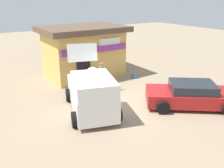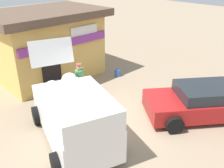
{
  "view_description": "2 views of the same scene",
  "coord_description": "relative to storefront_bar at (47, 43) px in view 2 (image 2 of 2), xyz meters",
  "views": [
    {
      "loc": [
        -6.21,
        -8.81,
        5.0
      ],
      "look_at": [
        -0.56,
        0.21,
        1.04
      ],
      "focal_mm": 37.33,
      "sensor_mm": 36.0,
      "label": 1
    },
    {
      "loc": [
        -5.4,
        -5.57,
        5.12
      ],
      "look_at": [
        0.73,
        0.99,
        0.82
      ],
      "focal_mm": 39.84,
      "sensor_mm": 36.0,
      "label": 2
    }
  ],
  "objects": [
    {
      "name": "parked_sedan",
      "position": [
        2.26,
        -7.2,
        -1.12
      ],
      "size": [
        4.51,
        3.95,
        1.2
      ],
      "color": "maroon",
      "rests_on": "ground_plane"
    },
    {
      "name": "delivery_van",
      "position": [
        -2.11,
        -5.11,
        -0.76
      ],
      "size": [
        2.94,
        4.43,
        2.78
      ],
      "color": "white",
      "rests_on": "ground_plane"
    },
    {
      "name": "storefront_bar",
      "position": [
        0.0,
        0.0,
        0.0
      ],
      "size": [
        5.44,
        3.95,
        3.28
      ],
      "color": "#E0B259",
      "rests_on": "ground_plane"
    },
    {
      "name": "ground_plane",
      "position": [
        -0.3,
        -5.12,
        -1.7
      ],
      "size": [
        60.0,
        60.0,
        0.0
      ],
      "primitive_type": "plane",
      "color": "gray"
    },
    {
      "name": "vendor_standing",
      "position": [
        -0.38,
        -3.06,
        -0.79
      ],
      "size": [
        0.54,
        0.44,
        1.59
      ],
      "color": "navy",
      "rests_on": "ground_plane"
    },
    {
      "name": "unloaded_banana_pile",
      "position": [
        -1.15,
        -1.84,
        -1.47
      ],
      "size": [
        0.93,
        0.9,
        0.49
      ],
      "color": "silver",
      "rests_on": "ground_plane"
    },
    {
      "name": "paint_bucket",
      "position": [
        2.47,
        -2.36,
        -1.53
      ],
      "size": [
        0.3,
        0.3,
        0.34
      ],
      "primitive_type": "cylinder",
      "color": "blue",
      "rests_on": "ground_plane"
    },
    {
      "name": "customer_bending",
      "position": [
        -1.81,
        -3.27,
        -0.88
      ],
      "size": [
        0.68,
        0.73,
        1.35
      ],
      "color": "#4C4C51",
      "rests_on": "ground_plane"
    }
  ]
}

